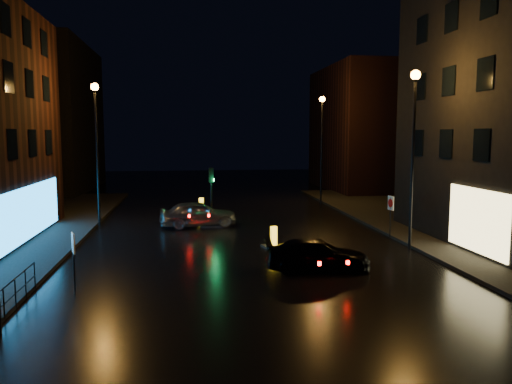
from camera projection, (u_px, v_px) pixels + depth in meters
ground at (267, 298)px, 16.74m from camera, size 120.00×120.00×0.00m
pavement_right at (503, 236)px, 26.49m from camera, size 12.00×44.00×0.15m
building_far_left at (47, 118)px, 48.22m from camera, size 8.00×16.00×14.00m
building_far_right at (365, 129)px, 49.56m from camera, size 8.00×14.00×12.00m
street_lamp_lfar at (96, 132)px, 28.83m from camera, size 0.44×0.44×8.37m
street_lamp_rnear at (414, 132)px, 23.06m from camera, size 0.44×0.44×8.37m
street_lamp_rfar at (322, 133)px, 38.80m from camera, size 0.44×0.44×8.37m
traffic_signal at (212, 216)px, 30.30m from camera, size 1.40×2.40×3.45m
guard_railing at (3, 296)px, 14.59m from camera, size 0.05×6.04×1.00m
silver_hatchback at (198, 214)px, 29.54m from camera, size 4.71×2.40×1.54m
dark_sedan at (317, 255)px, 20.08m from camera, size 4.38×2.06×1.23m
bollard_near at (274, 243)px, 23.96m from camera, size 1.14×1.41×1.07m
bollard_far at (201, 211)px, 34.17m from camera, size 1.06×1.42×1.13m
road_sign_left at (73, 248)px, 17.00m from camera, size 0.22×0.50×2.12m
road_sign_right at (391, 207)px, 26.04m from camera, size 0.13×0.55×2.25m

